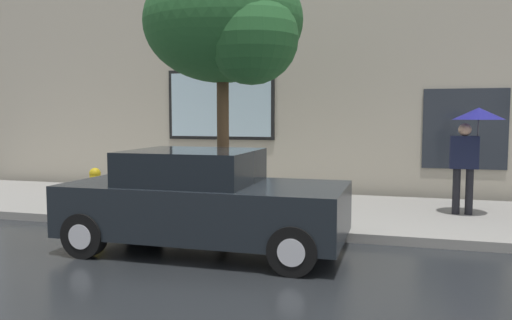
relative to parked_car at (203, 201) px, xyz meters
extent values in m
plane|color=black|center=(1.32, 0.02, -0.73)|extent=(60.00, 60.00, 0.00)
cube|color=gray|center=(1.32, 3.02, -0.65)|extent=(20.00, 4.00, 0.15)
cube|color=#B2A893|center=(1.32, 5.52, 2.77)|extent=(20.00, 0.40, 7.00)
cube|color=black|center=(-1.64, 5.29, 1.55)|extent=(2.82, 0.06, 1.77)
cube|color=silver|center=(-1.64, 5.26, 1.55)|extent=(2.66, 0.03, 1.61)
cube|color=#262B33|center=(4.16, 5.30, 0.97)|extent=(1.80, 0.04, 1.80)
cube|color=black|center=(0.04, 0.00, -0.10)|extent=(4.09, 1.85, 0.74)
cube|color=black|center=(-0.17, 0.00, 0.51)|extent=(1.84, 1.63, 0.49)
cylinder|color=black|center=(1.54, 0.85, -0.41)|extent=(0.64, 0.22, 0.64)
cylinder|color=silver|center=(1.54, 0.85, -0.41)|extent=(0.35, 0.24, 0.35)
cylinder|color=black|center=(1.54, -0.85, -0.41)|extent=(0.64, 0.22, 0.64)
cylinder|color=silver|center=(1.54, -0.85, -0.41)|extent=(0.35, 0.24, 0.35)
cylinder|color=black|center=(-1.46, 0.85, -0.41)|extent=(0.64, 0.22, 0.64)
cylinder|color=silver|center=(-1.46, 0.85, -0.41)|extent=(0.35, 0.24, 0.35)
cylinder|color=black|center=(-1.46, -0.85, -0.41)|extent=(0.64, 0.22, 0.64)
cylinder|color=silver|center=(-1.46, -0.85, -0.41)|extent=(0.35, 0.24, 0.35)
cylinder|color=yellow|center=(-3.14, 1.98, -0.24)|extent=(0.22, 0.22, 0.68)
sphere|color=gold|center=(-3.14, 1.98, 0.10)|extent=(0.23, 0.23, 0.23)
cylinder|color=gold|center=(-3.14, 1.82, -0.21)|extent=(0.09, 0.12, 0.09)
cylinder|color=gold|center=(-3.14, 2.14, -0.21)|extent=(0.09, 0.12, 0.09)
cylinder|color=yellow|center=(-3.14, 1.98, -0.55)|extent=(0.30, 0.30, 0.06)
cylinder|color=black|center=(3.82, 3.19, -0.15)|extent=(0.14, 0.14, 0.86)
cylinder|color=black|center=(4.05, 3.19, -0.15)|extent=(0.14, 0.14, 0.86)
cube|color=#191E38|center=(3.93, 3.19, 0.59)|extent=(0.50, 0.22, 0.61)
sphere|color=tan|center=(3.93, 3.19, 1.01)|extent=(0.23, 0.23, 0.23)
cylinder|color=#4C4C51|center=(4.16, 3.19, 0.84)|extent=(0.02, 0.02, 0.90)
cone|color=navy|center=(4.16, 3.19, 1.30)|extent=(0.92, 0.92, 0.22)
cylinder|color=#4C3823|center=(-0.27, 1.64, 0.78)|extent=(0.21, 0.21, 2.71)
ellipsoid|color=#235628|center=(-0.27, 1.64, 2.92)|extent=(2.85, 2.42, 2.14)
sphere|color=#235628|center=(0.37, 1.28, 2.56)|extent=(1.57, 1.57, 1.57)
camera|label=1|loc=(2.81, -6.98, 1.27)|focal=35.83mm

